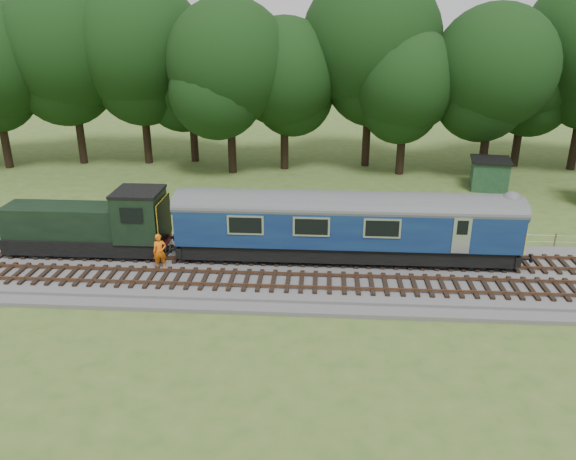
{
  "coord_description": "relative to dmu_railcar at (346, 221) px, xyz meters",
  "views": [
    {
      "loc": [
        2.4,
        -26.84,
        12.98
      ],
      "look_at": [
        0.52,
        1.4,
        2.0
      ],
      "focal_mm": 35.0,
      "sensor_mm": 36.0,
      "label": 1
    }
  ],
  "objects": [
    {
      "name": "track_south",
      "position": [
        -3.62,
        -3.0,
        -2.19
      ],
      "size": [
        67.2,
        2.4,
        0.21
      ],
      "color": "black",
      "rests_on": "ballast"
    },
    {
      "name": "dmu_railcar",
      "position": [
        0.0,
        0.0,
        0.0
      ],
      "size": [
        18.05,
        2.86,
        3.88
      ],
      "color": "black",
      "rests_on": "ground"
    },
    {
      "name": "track_north",
      "position": [
        -3.62,
        -0.0,
        -2.19
      ],
      "size": [
        67.2,
        2.4,
        0.21
      ],
      "color": "black",
      "rests_on": "ballast"
    },
    {
      "name": "fence",
      "position": [
        -3.62,
        3.1,
        -2.61
      ],
      "size": [
        64.0,
        0.12,
        1.0
      ],
      "primitive_type": null,
      "color": "#6B6054",
      "rests_on": "ground"
    },
    {
      "name": "tree_line",
      "position": [
        -3.62,
        20.6,
        -2.61
      ],
      "size": [
        70.0,
        8.0,
        18.0
      ],
      "primitive_type": null,
      "color": "black",
      "rests_on": "ground"
    },
    {
      "name": "shunter_loco",
      "position": [
        -13.93,
        0.0,
        -0.63
      ],
      "size": [
        8.91,
        2.6,
        3.38
      ],
      "color": "black",
      "rests_on": "ground"
    },
    {
      "name": "shed",
      "position": [
        11.72,
        15.26,
        -1.39
      ],
      "size": [
        3.38,
        3.38,
        2.41
      ],
      "rotation": [
        0.0,
        0.0,
        -0.16
      ],
      "color": "#1A3A24",
      "rests_on": "ground"
    },
    {
      "name": "ballast",
      "position": [
        -3.62,
        -1.4,
        -2.43
      ],
      "size": [
        70.0,
        7.0,
        0.35
      ],
      "primitive_type": "cube",
      "color": "#4C4C4F",
      "rests_on": "ground"
    },
    {
      "name": "ground",
      "position": [
        -3.62,
        -1.4,
        -2.61
      ],
      "size": [
        120.0,
        120.0,
        0.0
      ],
      "primitive_type": "plane",
      "color": "#416123",
      "rests_on": "ground"
    },
    {
      "name": "worker",
      "position": [
        -9.72,
        -1.79,
        -1.3
      ],
      "size": [
        0.82,
        0.7,
        1.92
      ],
      "primitive_type": "imported",
      "rotation": [
        0.0,
        0.0,
        0.41
      ],
      "color": "orange",
      "rests_on": "ballast"
    }
  ]
}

